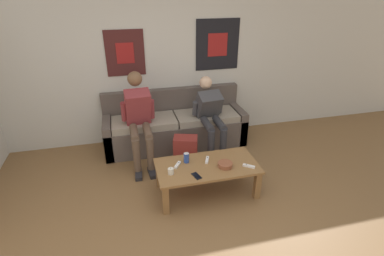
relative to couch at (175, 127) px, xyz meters
name	(u,v)px	position (x,y,z in m)	size (l,w,h in m)	color
ground_plane	(203,248)	(-0.14, -2.15, -0.30)	(18.00, 18.00, 0.00)	brown
wall_back	(160,61)	(-0.14, 0.34, 0.98)	(10.00, 0.07, 2.55)	silver
couch	(175,127)	(0.00, 0.00, 0.00)	(2.17, 0.68, 0.85)	#564C47
coffee_table	(207,169)	(0.14, -1.31, 0.03)	(1.21, 0.61, 0.39)	olive
person_seated_adult	(139,116)	(-0.56, -0.33, 0.39)	(0.47, 0.90, 1.25)	brown
person_seated_teen	(210,114)	(0.47, -0.33, 0.32)	(0.47, 0.92, 1.10)	#2D2D33
backpack	(186,153)	(0.01, -0.69, -0.08)	(0.37, 0.31, 0.46)	maroon
ceramic_bowl	(225,164)	(0.33, -1.39, 0.13)	(0.18, 0.18, 0.06)	brown
pillar_candle	(171,171)	(-0.31, -1.38, 0.13)	(0.07, 0.07, 0.08)	silver
drink_can_blue	(186,158)	(-0.09, -1.19, 0.16)	(0.07, 0.07, 0.12)	#28479E
game_controller_near_left	(249,166)	(0.60, -1.47, 0.11)	(0.13, 0.12, 0.03)	white
game_controller_near_right	(177,165)	(-0.21, -1.24, 0.11)	(0.11, 0.14, 0.03)	white
game_controller_far_center	(207,160)	(0.16, -1.22, 0.11)	(0.09, 0.15, 0.03)	white
cell_phone	(197,176)	(-0.04, -1.50, 0.10)	(0.10, 0.15, 0.01)	black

